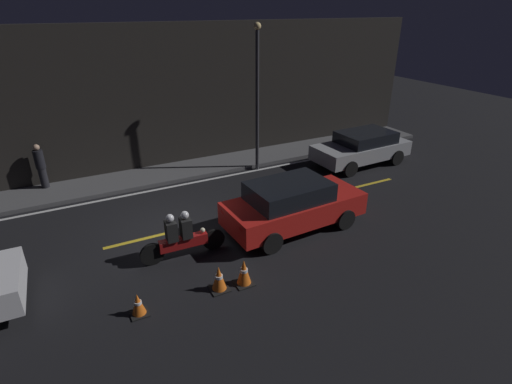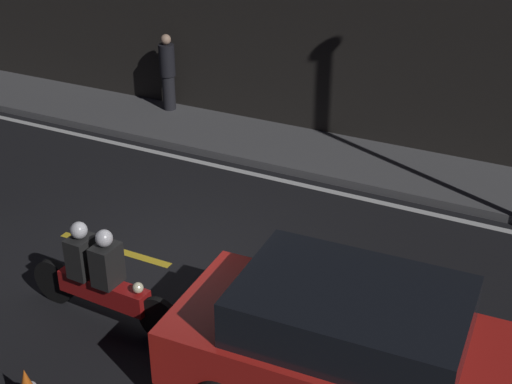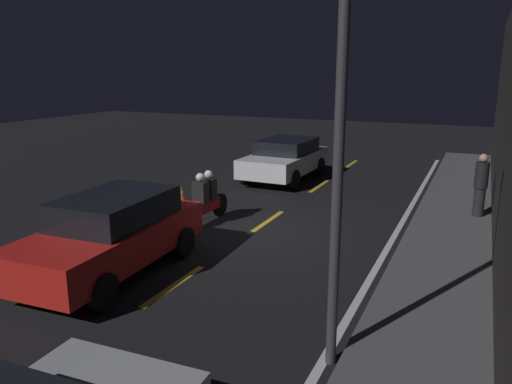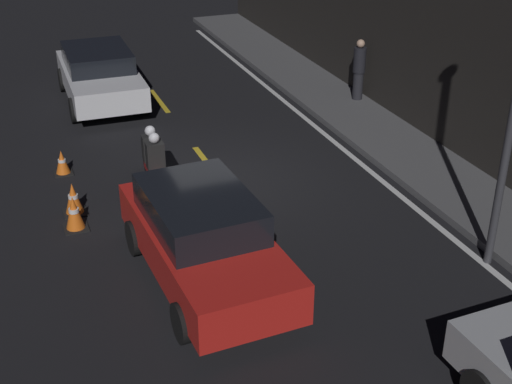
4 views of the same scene
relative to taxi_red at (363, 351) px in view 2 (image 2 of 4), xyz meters
name	(u,v)px [view 2 (image 2 of 4)]	position (x,y,z in m)	size (l,w,h in m)	color
ground_plane	(170,266)	(-3.44, 1.46, -0.82)	(56.00, 56.00, 0.00)	black
raised_curb	(294,150)	(-3.44, 5.93, -0.75)	(28.00, 1.89, 0.15)	#4C4C4F
lane_dash_c	(114,249)	(-4.44, 1.46, -0.82)	(2.00, 0.14, 0.01)	gold
lane_dash_d	(401,335)	(0.06, 1.46, -0.82)	(2.00, 0.14, 0.01)	gold
lane_solid_kerb	(267,177)	(-3.44, 4.74, -0.82)	(25.20, 0.14, 0.01)	silver
taxi_red	(363,351)	(0.00, 0.00, 0.00)	(4.40, 2.08, 1.56)	red
motorcycle	(99,277)	(-3.54, 0.03, -0.18)	(2.37, 0.38, 1.39)	black
pedestrian	(168,72)	(-6.72, 6.54, 0.18)	(0.34, 0.34, 1.67)	black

